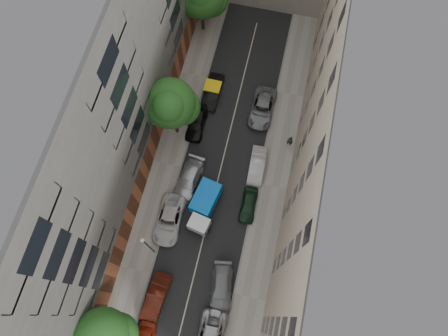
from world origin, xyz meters
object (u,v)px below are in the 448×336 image
(car_left_2, at_px, (169,220))
(car_right_3, at_px, (257,166))
(car_left_5, at_px, (213,92))
(tarp_truck, at_px, (204,206))
(car_left_1, at_px, (156,297))
(lamp_post, at_px, (147,245))
(car_right_4, at_px, (262,108))
(car_left_3, at_px, (189,179))
(car_left_4, at_px, (197,123))
(car_right_2, at_px, (248,205))
(car_right_1, at_px, (222,288))
(pedestrian, at_px, (290,141))
(tree_mid, at_px, (171,105))

(car_left_2, relative_size, car_right_3, 1.22)
(car_left_5, bearing_deg, tarp_truck, -79.49)
(car_left_1, relative_size, lamp_post, 0.71)
(lamp_post, bearing_deg, car_left_2, 79.37)
(lamp_post, bearing_deg, car_right_4, 67.77)
(car_left_3, bearing_deg, car_left_1, -82.51)
(car_left_4, bearing_deg, car_right_2, -47.43)
(car_left_3, relative_size, car_right_4, 0.95)
(car_left_5, distance_m, car_right_3, 9.78)
(car_right_1, xyz_separation_m, lamp_post, (-7.00, 1.80, 3.39))
(car_left_1, xyz_separation_m, car_left_5, (0.00, 21.95, -0.00))
(car_right_4, bearing_deg, car_left_4, -152.16)
(car_left_5, relative_size, lamp_post, 0.71)
(pedestrian, bearing_deg, lamp_post, 60.25)
(car_left_4, bearing_deg, pedestrian, -1.02)
(car_right_3, height_order, tree_mid, tree_mid)
(car_right_1, bearing_deg, car_left_5, 96.22)
(car_left_1, relative_size, tree_mid, 0.53)
(car_left_3, bearing_deg, tree_mid, 124.41)
(car_left_4, distance_m, car_right_2, 10.43)
(tarp_truck, bearing_deg, car_left_2, -135.64)
(tarp_truck, xyz_separation_m, car_left_5, (-2.23, 12.84, -0.53))
(car_right_3, height_order, lamp_post, lamp_post)
(car_right_1, xyz_separation_m, pedestrian, (3.57, 15.76, 0.34))
(car_left_3, height_order, car_left_4, car_left_4)
(car_left_4, xyz_separation_m, car_right_1, (6.40, -15.75, -0.07))
(car_right_1, height_order, pedestrian, pedestrian)
(tarp_truck, xyz_separation_m, car_left_3, (-2.23, 2.47, -0.56))
(car_right_3, bearing_deg, car_left_5, 128.43)
(car_right_2, bearing_deg, car_right_4, 92.47)
(car_left_1, distance_m, car_left_5, 21.95)
(car_left_5, bearing_deg, car_left_2, -92.42)
(car_left_4, height_order, car_right_3, car_left_4)
(car_left_4, bearing_deg, car_left_2, -91.09)
(car_right_1, relative_size, pedestrian, 2.70)
(tree_mid, height_order, pedestrian, tree_mid)
(car_left_3, xyz_separation_m, car_right_4, (5.65, 9.61, 0.00))
(car_left_4, distance_m, car_left_5, 4.13)
(car_right_1, height_order, car_right_3, car_right_3)
(car_left_4, relative_size, tree_mid, 0.52)
(car_left_4, height_order, car_left_5, car_left_4)
(tarp_truck, xyz_separation_m, lamp_post, (-3.63, -5.15, 2.80))
(car_right_3, bearing_deg, car_left_2, -136.64)
(car_left_2, xyz_separation_m, car_left_4, (0.00, 10.75, 0.02))
(car_right_1, height_order, car_right_4, car_right_4)
(car_left_2, height_order, pedestrian, pedestrian)
(tarp_truck, xyz_separation_m, tree_mid, (-4.80, 7.54, 4.62))
(car_left_5, relative_size, car_right_2, 1.20)
(car_left_1, bearing_deg, car_left_3, 95.37)
(car_left_3, relative_size, pedestrian, 2.85)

